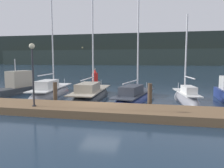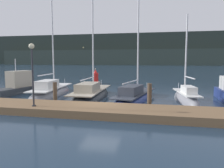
{
  "view_description": "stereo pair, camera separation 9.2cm",
  "coord_description": "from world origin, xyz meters",
  "px_view_note": "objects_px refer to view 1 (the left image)",
  "views": [
    {
      "loc": [
        3.73,
        -13.88,
        3.18
      ],
      "look_at": [
        0.0,
        3.72,
        1.2
      ],
      "focal_mm": 35.0,
      "sensor_mm": 36.0,
      "label": 1
    },
    {
      "loc": [
        3.82,
        -13.86,
        3.18
      ],
      "look_at": [
        0.0,
        3.72,
        1.2
      ],
      "focal_mm": 35.0,
      "sensor_mm": 36.0,
      "label": 2
    }
  ],
  "objects_px": {
    "sailboat_berth_2": "(51,93)",
    "sailboat_berth_3": "(91,96)",
    "motorboat_berth_1": "(16,90)",
    "channel_buoy": "(95,78)",
    "sailboat_berth_5": "(186,100)",
    "dock_lamppost": "(33,64)",
    "sailboat_berth_4": "(135,98)"
  },
  "relations": [
    {
      "from": "sailboat_berth_2",
      "to": "sailboat_berth_3",
      "type": "height_order",
      "value": "sailboat_berth_3"
    },
    {
      "from": "motorboat_berth_1",
      "to": "sailboat_berth_3",
      "type": "height_order",
      "value": "sailboat_berth_3"
    },
    {
      "from": "sailboat_berth_2",
      "to": "motorboat_berth_1",
      "type": "bearing_deg",
      "value": -179.77
    },
    {
      "from": "sailboat_berth_3",
      "to": "channel_buoy",
      "type": "distance_m",
      "value": 11.25
    },
    {
      "from": "sailboat_berth_5",
      "to": "dock_lamppost",
      "type": "xyz_separation_m",
      "value": [
        -9.32,
        -5.89,
        2.84
      ]
    },
    {
      "from": "dock_lamppost",
      "to": "sailboat_berth_5",
      "type": "bearing_deg",
      "value": 32.29
    },
    {
      "from": "sailboat_berth_4",
      "to": "channel_buoy",
      "type": "height_order",
      "value": "sailboat_berth_4"
    },
    {
      "from": "sailboat_berth_3",
      "to": "sailboat_berth_5",
      "type": "relative_size",
      "value": 1.68
    },
    {
      "from": "sailboat_berth_4",
      "to": "channel_buoy",
      "type": "distance_m",
      "value": 12.8
    },
    {
      "from": "sailboat_berth_3",
      "to": "sailboat_berth_5",
      "type": "xyz_separation_m",
      "value": [
        7.66,
        -0.08,
        -0.02
      ]
    },
    {
      "from": "sailboat_berth_2",
      "to": "channel_buoy",
      "type": "height_order",
      "value": "sailboat_berth_2"
    },
    {
      "from": "motorboat_berth_1",
      "to": "sailboat_berth_2",
      "type": "xyz_separation_m",
      "value": [
        3.6,
        0.01,
        -0.22
      ]
    },
    {
      "from": "sailboat_berth_5",
      "to": "channel_buoy",
      "type": "distance_m",
      "value": 15.18
    },
    {
      "from": "motorboat_berth_1",
      "to": "dock_lamppost",
      "type": "bearing_deg",
      "value": -48.23
    },
    {
      "from": "sailboat_berth_4",
      "to": "dock_lamppost",
      "type": "distance_m",
      "value": 8.43
    },
    {
      "from": "sailboat_berth_3",
      "to": "channel_buoy",
      "type": "relative_size",
      "value": 6.15
    },
    {
      "from": "sailboat_berth_2",
      "to": "sailboat_berth_5",
      "type": "xyz_separation_m",
      "value": [
        11.77,
        -0.9,
        -0.02
      ]
    },
    {
      "from": "sailboat_berth_4",
      "to": "sailboat_berth_5",
      "type": "relative_size",
      "value": 1.5
    },
    {
      "from": "sailboat_berth_3",
      "to": "dock_lamppost",
      "type": "relative_size",
      "value": 3.41
    },
    {
      "from": "sailboat_berth_3",
      "to": "sailboat_berth_4",
      "type": "relative_size",
      "value": 1.12
    },
    {
      "from": "motorboat_berth_1",
      "to": "channel_buoy",
      "type": "height_order",
      "value": "motorboat_berth_1"
    },
    {
      "from": "motorboat_berth_1",
      "to": "sailboat_berth_2",
      "type": "distance_m",
      "value": 3.6
    },
    {
      "from": "sailboat_berth_5",
      "to": "sailboat_berth_4",
      "type": "bearing_deg",
      "value": -179.47
    },
    {
      "from": "sailboat_berth_3",
      "to": "dock_lamppost",
      "type": "xyz_separation_m",
      "value": [
        -1.66,
        -5.97,
        2.81
      ]
    },
    {
      "from": "sailboat_berth_5",
      "to": "channel_buoy",
      "type": "xyz_separation_m",
      "value": [
        -10.5,
        10.94,
        0.67
      ]
    },
    {
      "from": "motorboat_berth_1",
      "to": "dock_lamppost",
      "type": "distance_m",
      "value": 9.44
    },
    {
      "from": "motorboat_berth_1",
      "to": "dock_lamppost",
      "type": "height_order",
      "value": "dock_lamppost"
    },
    {
      "from": "sailboat_berth_3",
      "to": "sailboat_berth_4",
      "type": "bearing_deg",
      "value": -1.77
    },
    {
      "from": "sailboat_berth_2",
      "to": "channel_buoy",
      "type": "relative_size",
      "value": 5.01
    },
    {
      "from": "channel_buoy",
      "to": "dock_lamppost",
      "type": "height_order",
      "value": "dock_lamppost"
    },
    {
      "from": "sailboat_berth_3",
      "to": "motorboat_berth_1",
      "type": "bearing_deg",
      "value": 174.04
    },
    {
      "from": "sailboat_berth_2",
      "to": "sailboat_berth_3",
      "type": "distance_m",
      "value": 4.19
    }
  ]
}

